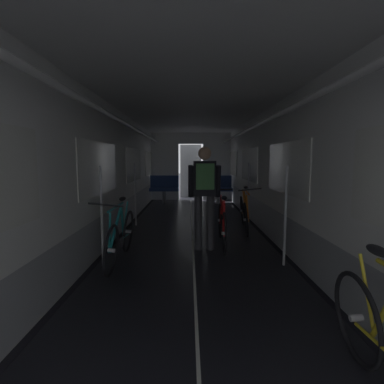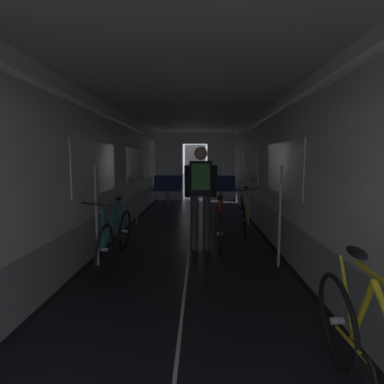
# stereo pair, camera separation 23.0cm
# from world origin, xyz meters

# --- Properties ---
(ground_plane) EXTENTS (60.00, 60.00, 0.00)m
(ground_plane) POSITION_xyz_m (0.00, 0.00, 0.00)
(ground_plane) COLOR black
(train_car_shell) EXTENTS (3.14, 12.34, 2.57)m
(train_car_shell) POSITION_xyz_m (-0.00, 3.60, 1.70)
(train_car_shell) COLOR black
(train_car_shell) RESTS_ON ground
(bench_seat_far_left) EXTENTS (0.98, 0.51, 0.95)m
(bench_seat_far_left) POSITION_xyz_m (-0.90, 8.07, 0.57)
(bench_seat_far_left) COLOR gray
(bench_seat_far_left) RESTS_ON ground
(bench_seat_far_right) EXTENTS (0.98, 0.51, 0.95)m
(bench_seat_far_right) POSITION_xyz_m (0.90, 8.07, 0.57)
(bench_seat_far_right) COLOR gray
(bench_seat_far_right) RESTS_ON ground
(bicycle_orange) EXTENTS (0.44, 1.69, 0.95)m
(bicycle_orange) POSITION_xyz_m (1.09, 4.17, 0.38)
(bicycle_orange) COLOR black
(bicycle_orange) RESTS_ON ground
(bicycle_teal) EXTENTS (0.44, 1.69, 0.95)m
(bicycle_teal) POSITION_xyz_m (-1.05, 2.25, 0.38)
(bicycle_teal) COLOR black
(bicycle_teal) RESTS_ON ground
(bicycle_yellow) EXTENTS (0.44, 1.69, 0.95)m
(bicycle_yellow) POSITION_xyz_m (1.13, -0.42, 0.38)
(bicycle_yellow) COLOR black
(bicycle_yellow) RESTS_ON ground
(person_cyclist_aisle) EXTENTS (0.53, 0.37, 1.69)m
(person_cyclist_aisle) POSITION_xyz_m (0.19, 2.83, 1.02)
(person_cyclist_aisle) COLOR #2D2D33
(person_cyclist_aisle) RESTS_ON ground
(bicycle_red_in_aisle) EXTENTS (0.44, 1.69, 0.93)m
(bicycle_red_in_aisle) POSITION_xyz_m (0.51, 3.09, 0.38)
(bicycle_red_in_aisle) COLOR black
(bicycle_red_in_aisle) RESTS_ON ground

